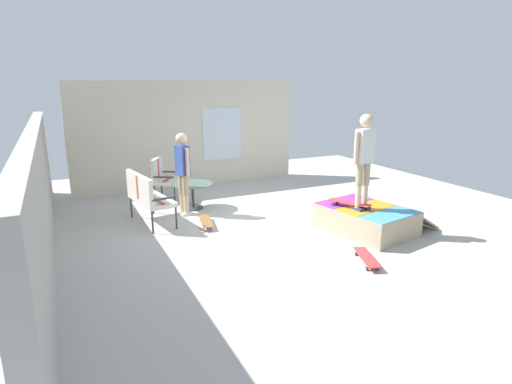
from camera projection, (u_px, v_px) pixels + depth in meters
The scene contains 12 objects.
ground_plane at pixel (272, 226), 8.33m from camera, with size 12.00×12.00×0.10m, color beige.
back_wall_cinderblock at pixel (40, 197), 6.40m from camera, with size 9.00×0.20×2.03m.
house_facade at pixel (189, 134), 11.08m from camera, with size 0.23×6.00×2.75m.
skate_ramp at pixel (366, 219), 7.84m from camera, with size 1.91×2.08×0.47m.
patio_bench at pixel (146, 194), 8.13m from camera, with size 1.32×0.74×1.02m.
patio_chair_near_house at pixel (162, 175), 9.75m from camera, with size 0.81×0.79×1.02m.
patio_table at pixel (193, 191), 9.20m from camera, with size 0.90×0.90×0.57m.
person_watching at pixel (183, 168), 8.64m from camera, with size 0.47×0.30×1.72m.
person_skater at pixel (364, 155), 7.38m from camera, with size 0.27×0.48×1.71m.
skateboard_by_bench at pixel (206, 221), 8.18m from camera, with size 0.82×0.37×0.10m.
skateboard_spare at pixel (367, 257), 6.50m from camera, with size 0.82×0.48×0.10m.
skateboard_on_ramp at pixel (349, 203), 7.73m from camera, with size 0.80×0.54×0.10m.
Camera 1 is at (-6.98, 3.68, 2.72)m, focal length 29.44 mm.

